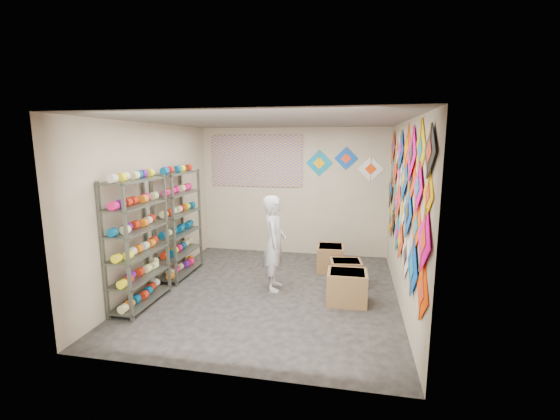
% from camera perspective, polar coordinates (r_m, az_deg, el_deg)
% --- Properties ---
extents(ground, '(4.50, 4.50, 0.00)m').
position_cam_1_polar(ground, '(6.22, -1.47, -12.33)').
color(ground, black).
extents(room_walls, '(4.50, 4.50, 4.50)m').
position_cam_1_polar(room_walls, '(5.79, -1.55, 2.87)').
color(room_walls, '#B9A88D').
rests_on(room_walls, ground).
extents(shelf_rack_front, '(0.40, 1.10, 1.90)m').
position_cam_1_polar(shelf_rack_front, '(5.83, -20.86, -4.72)').
color(shelf_rack_front, '#4C5147').
rests_on(shelf_rack_front, ground).
extents(shelf_rack_back, '(0.40, 1.10, 1.90)m').
position_cam_1_polar(shelf_rack_back, '(6.93, -15.20, -2.10)').
color(shelf_rack_back, '#4C5147').
rests_on(shelf_rack_back, ground).
extents(string_spools, '(0.12, 2.36, 0.12)m').
position_cam_1_polar(string_spools, '(6.35, -17.83, -2.47)').
color(string_spools, '#FF166D').
rests_on(string_spools, ground).
extents(kite_wall_display, '(0.06, 4.32, 2.10)m').
position_cam_1_polar(kite_wall_display, '(5.64, 18.34, 2.28)').
color(kite_wall_display, '#F43E00').
rests_on(kite_wall_display, room_walls).
extents(back_wall_kites, '(1.59, 0.02, 0.72)m').
position_cam_1_polar(back_wall_kites, '(7.86, 9.72, 6.96)').
color(back_wall_kites, '#06789D').
rests_on(back_wall_kites, room_walls).
extents(poster, '(2.00, 0.01, 1.10)m').
position_cam_1_polar(poster, '(8.11, -3.62, 7.48)').
color(poster, '#594AA1').
rests_on(poster, room_walls).
extents(shopkeeper, '(0.65, 0.50, 1.56)m').
position_cam_1_polar(shopkeeper, '(6.09, -0.84, -5.05)').
color(shopkeeper, silver).
rests_on(shopkeeper, ground).
extents(carton_a, '(0.60, 0.50, 0.49)m').
position_cam_1_polar(carton_a, '(5.82, 10.16, -11.51)').
color(carton_a, '#936640').
rests_on(carton_a, ground).
extents(carton_b, '(0.57, 0.49, 0.42)m').
position_cam_1_polar(carton_b, '(6.54, 9.97, -9.37)').
color(carton_b, '#936640').
rests_on(carton_b, ground).
extents(carton_c, '(0.53, 0.57, 0.47)m').
position_cam_1_polar(carton_c, '(7.18, 7.66, -7.27)').
color(carton_c, '#936640').
rests_on(carton_c, ground).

